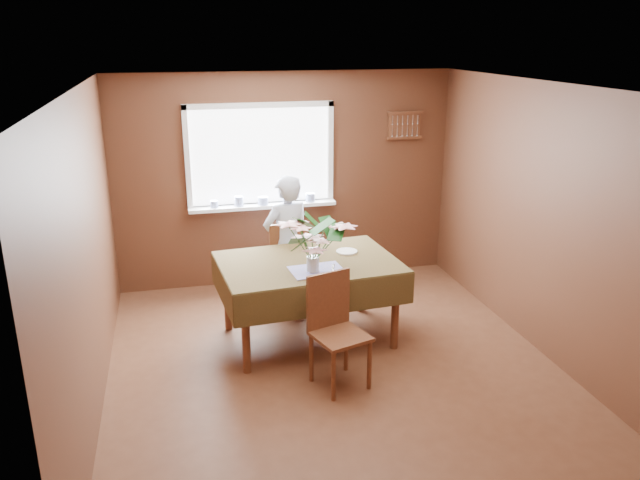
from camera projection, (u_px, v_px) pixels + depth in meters
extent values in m
plane|color=#57301E|center=(334.00, 367.00, 5.69)|extent=(4.50, 4.50, 0.00)
plane|color=white|center=(336.00, 87.00, 4.90)|extent=(4.50, 4.50, 0.00)
plane|color=brown|center=(286.00, 180.00, 7.37)|extent=(4.00, 0.00, 4.00)
plane|color=brown|center=(448.00, 369.00, 3.22)|extent=(4.00, 0.00, 4.00)
plane|color=brown|center=(87.00, 256.00, 4.85)|extent=(0.00, 4.50, 4.50)
plane|color=brown|center=(545.00, 222.00, 5.74)|extent=(0.00, 4.50, 4.50)
cube|color=white|center=(260.00, 156.00, 7.19)|extent=(1.60, 0.01, 1.10)
cube|color=white|center=(259.00, 105.00, 7.00)|extent=(1.72, 0.06, 0.06)
cube|color=white|center=(262.00, 205.00, 7.36)|extent=(1.72, 0.06, 0.06)
cube|color=white|center=(187.00, 160.00, 6.99)|extent=(0.06, 0.06, 1.22)
cube|color=white|center=(330.00, 153.00, 7.37)|extent=(0.06, 0.06, 1.22)
cube|color=white|center=(263.00, 206.00, 7.29)|extent=(1.72, 0.20, 0.04)
cylinder|color=white|center=(214.00, 204.00, 7.13)|extent=(0.09, 0.09, 0.08)
cylinder|color=white|center=(239.00, 201.00, 7.19)|extent=(0.11, 0.11, 0.12)
cylinder|color=white|center=(263.00, 201.00, 7.26)|extent=(0.12, 0.12, 0.09)
cylinder|color=white|center=(287.00, 198.00, 7.31)|extent=(0.10, 0.10, 0.13)
cylinder|color=white|center=(310.00, 197.00, 7.38)|extent=(0.11, 0.11, 0.10)
cube|color=brown|center=(404.00, 125.00, 7.48)|extent=(0.40, 0.03, 0.30)
cube|color=brown|center=(405.00, 113.00, 7.42)|extent=(0.44, 0.04, 0.03)
cube|color=brown|center=(404.00, 138.00, 7.51)|extent=(0.44, 0.04, 0.03)
cylinder|color=brown|center=(246.00, 333.00, 5.50)|extent=(0.08, 0.08, 0.77)
cylinder|color=brown|center=(395.00, 311.00, 5.93)|extent=(0.08, 0.08, 0.77)
cylinder|color=brown|center=(227.00, 294.00, 6.31)|extent=(0.08, 0.08, 0.77)
cylinder|color=brown|center=(360.00, 278.00, 6.74)|extent=(0.08, 0.08, 0.77)
cube|color=brown|center=(308.00, 264.00, 5.99)|extent=(1.70, 1.21, 0.04)
cube|color=#372A14|center=(308.00, 262.00, 5.98)|extent=(1.77, 1.28, 0.01)
cube|color=#372A14|center=(328.00, 300.00, 5.52)|extent=(1.68, 0.15, 0.30)
cube|color=#372A14|center=(292.00, 258.00, 6.55)|extent=(1.68, 0.15, 0.30)
cube|color=#372A14|center=(222.00, 287.00, 5.78)|extent=(0.11, 1.14, 0.30)
cube|color=#372A14|center=(388.00, 267.00, 6.28)|extent=(0.11, 1.14, 0.30)
cube|color=#5170E6|center=(317.00, 270.00, 5.74)|extent=(0.51, 0.39, 0.01)
cylinder|color=brown|center=(292.00, 275.00, 7.25)|extent=(0.04, 0.04, 0.45)
cylinder|color=brown|center=(262.00, 280.00, 7.11)|extent=(0.04, 0.04, 0.45)
cylinder|color=brown|center=(304.00, 286.00, 6.93)|extent=(0.04, 0.04, 0.45)
cylinder|color=brown|center=(273.00, 291.00, 6.79)|extent=(0.04, 0.04, 0.45)
cube|color=brown|center=(282.00, 263.00, 6.94)|extent=(0.49, 0.49, 0.03)
cube|color=brown|center=(288.00, 245.00, 6.69)|extent=(0.42, 0.11, 0.50)
cylinder|color=brown|center=(334.00, 376.00, 5.11)|extent=(0.04, 0.04, 0.45)
cylinder|color=brown|center=(369.00, 365.00, 5.29)|extent=(0.04, 0.04, 0.45)
cylinder|color=brown|center=(311.00, 358.00, 5.40)|extent=(0.04, 0.04, 0.45)
cylinder|color=brown|center=(346.00, 347.00, 5.58)|extent=(0.04, 0.04, 0.45)
cube|color=brown|center=(340.00, 336.00, 5.27)|extent=(0.53, 0.53, 0.03)
cube|color=brown|center=(328.00, 299.00, 5.34)|extent=(0.41, 0.16, 0.50)
imported|color=white|center=(287.00, 243.00, 6.70)|extent=(0.63, 0.51, 1.50)
cylinder|color=white|center=(313.00, 264.00, 5.70)|extent=(0.11, 0.11, 0.15)
cylinder|color=#33662D|center=(313.00, 252.00, 5.66)|extent=(0.07, 0.07, 0.10)
cylinder|color=white|center=(347.00, 251.00, 6.22)|extent=(0.26, 0.26, 0.01)
cube|color=silver|center=(333.00, 268.00, 5.77)|extent=(0.09, 0.22, 0.00)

